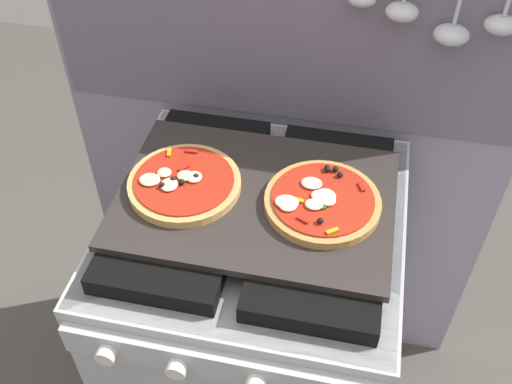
{
  "coord_description": "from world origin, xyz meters",
  "views": [
    {
      "loc": [
        0.17,
        -0.8,
        1.73
      ],
      "look_at": [
        0.0,
        0.0,
        0.93
      ],
      "focal_mm": 41.4,
      "sensor_mm": 36.0,
      "label": 1
    }
  ],
  "objects_px": {
    "stove": "(256,327)",
    "pizza_right": "(321,202)",
    "pizza_left": "(184,183)",
    "baking_tray": "(256,198)"
  },
  "relations": [
    {
      "from": "stove",
      "to": "pizza_right",
      "type": "relative_size",
      "value": 4.01
    },
    {
      "from": "pizza_right",
      "to": "pizza_left",
      "type": "bearing_deg",
      "value": -179.26
    },
    {
      "from": "pizza_left",
      "to": "pizza_right",
      "type": "relative_size",
      "value": 1.0
    },
    {
      "from": "stove",
      "to": "baking_tray",
      "type": "relative_size",
      "value": 1.67
    },
    {
      "from": "baking_tray",
      "to": "pizza_left",
      "type": "xyz_separation_m",
      "value": [
        -0.14,
        -0.01,
        0.02
      ]
    },
    {
      "from": "stove",
      "to": "pizza_left",
      "type": "xyz_separation_m",
      "value": [
        -0.14,
        -0.01,
        0.48
      ]
    },
    {
      "from": "stove",
      "to": "baking_tray",
      "type": "height_order",
      "value": "baking_tray"
    },
    {
      "from": "pizza_right",
      "to": "stove",
      "type": "bearing_deg",
      "value": 179.33
    },
    {
      "from": "pizza_right",
      "to": "baking_tray",
      "type": "bearing_deg",
      "value": 178.6
    },
    {
      "from": "pizza_left",
      "to": "pizza_right",
      "type": "height_order",
      "value": "same"
    }
  ]
}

